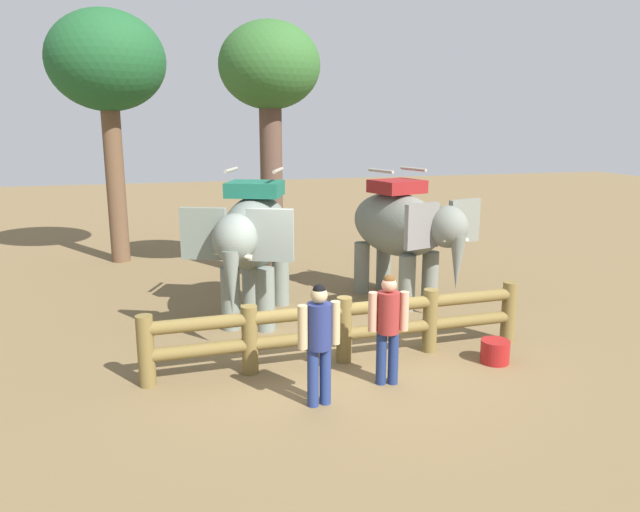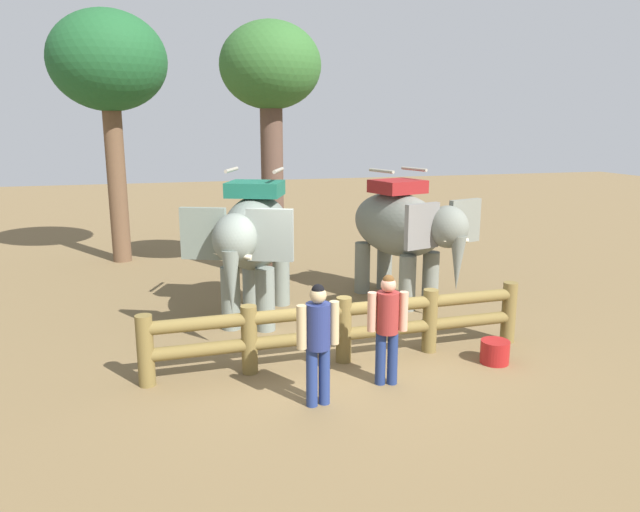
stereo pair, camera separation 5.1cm
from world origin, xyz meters
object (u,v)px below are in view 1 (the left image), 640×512
(elephant_near_left, at_px, (253,237))
(elephant_center, at_px, (402,228))
(log_fence, at_px, (344,325))
(tree_far_left, at_px, (270,78))
(tree_back_center, at_px, (107,66))
(tourist_woman_in_black, at_px, (388,322))
(tourist_man_in_blue, at_px, (319,336))
(feed_bucket, at_px, (495,351))

(elephant_near_left, bearing_deg, elephant_center, 7.03)
(log_fence, relative_size, tree_far_left, 1.05)
(elephant_center, height_order, tree_far_left, tree_far_left)
(log_fence, height_order, tree_back_center, tree_back_center)
(tourist_woman_in_black, relative_size, tourist_man_in_blue, 0.97)
(tourist_woman_in_black, xyz_separation_m, feed_bucket, (1.92, 0.27, -0.76))
(tree_far_left, bearing_deg, tourist_man_in_blue, -95.94)
(log_fence, bearing_deg, tree_far_left, 90.86)
(feed_bucket, bearing_deg, tourist_woman_in_black, -172.09)
(elephant_near_left, height_order, feed_bucket, elephant_near_left)
(tourist_man_in_blue, xyz_separation_m, feed_bucket, (3.04, 0.64, -0.78))
(tourist_woman_in_black, xyz_separation_m, tree_back_center, (-4.04, 9.19, 4.13))
(log_fence, bearing_deg, feed_bucket, -16.59)
(tourist_woman_in_black, distance_m, feed_bucket, 2.08)
(elephant_near_left, xyz_separation_m, elephant_center, (3.15, 0.39, -0.05))
(elephant_center, bearing_deg, tourist_man_in_blue, -125.42)
(tourist_woman_in_black, distance_m, tourist_man_in_blue, 1.17)
(elephant_center, relative_size, tourist_man_in_blue, 1.98)
(log_fence, bearing_deg, tourist_woman_in_black, -69.90)
(elephant_center, distance_m, tree_far_left, 4.57)
(elephant_near_left, bearing_deg, log_fence, -67.39)
(tourist_woman_in_black, height_order, tree_back_center, tree_back_center)
(log_fence, relative_size, tourist_man_in_blue, 3.71)
(tourist_woman_in_black, distance_m, tree_far_left, 7.29)
(tourist_man_in_blue, height_order, tree_far_left, tree_far_left)
(feed_bucket, bearing_deg, tourist_man_in_blue, -168.16)
(elephant_near_left, bearing_deg, feed_bucket, -43.32)
(tourist_woman_in_black, bearing_deg, elephant_near_left, 111.91)
(feed_bucket, bearing_deg, tree_far_left, 111.39)
(tree_far_left, distance_m, feed_bucket, 7.83)
(log_fence, relative_size, tourist_woman_in_black, 3.82)
(tourist_man_in_blue, bearing_deg, elephant_near_left, 93.59)
(tourist_man_in_blue, bearing_deg, log_fence, 59.62)
(elephant_near_left, relative_size, tourist_man_in_blue, 2.03)
(elephant_near_left, bearing_deg, tourist_woman_in_black, -68.09)
(feed_bucket, bearing_deg, tree_back_center, 123.74)
(elephant_center, relative_size, feed_bucket, 7.38)
(elephant_near_left, height_order, tourist_woman_in_black, elephant_near_left)
(log_fence, height_order, elephant_center, elephant_center)
(log_fence, xyz_separation_m, elephant_center, (2.15, 2.80, 0.95))
(elephant_near_left, xyz_separation_m, feed_bucket, (3.27, -3.08, -1.42))
(elephant_center, xyz_separation_m, tourist_man_in_blue, (-2.92, -4.11, -0.59))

